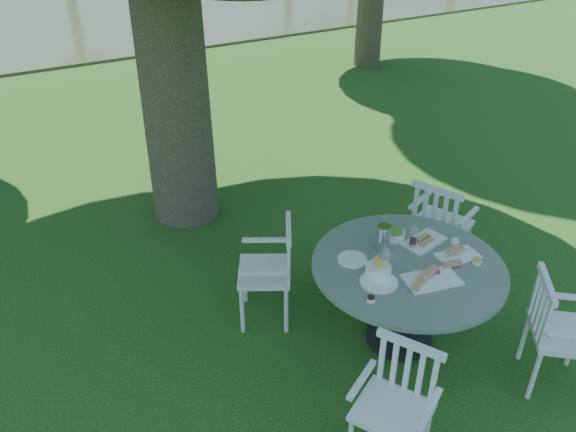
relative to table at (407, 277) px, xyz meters
name	(u,v)px	position (x,y,z in m)	size (l,w,h in m)	color
ground	(299,303)	(-0.49, 0.84, -0.66)	(140.00, 140.00, 0.00)	#11360B
table	(407,277)	(0.00, 0.00, 0.00)	(1.53, 1.53, 0.80)	black
chair_ne	(438,221)	(0.92, 0.60, -0.08)	(0.62, 0.64, 0.99)	silver
chair_nw	(275,265)	(-0.76, 0.80, -0.10)	(0.63, 0.64, 0.96)	silver
chair_sw	(399,395)	(-0.76, -0.82, -0.13)	(0.59, 0.60, 0.91)	silver
chair_se	(552,325)	(0.64, -0.90, -0.10)	(0.65, 0.66, 0.95)	silver
tableware	(398,254)	(-0.03, 0.10, 0.18)	(1.16, 0.88, 0.23)	white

